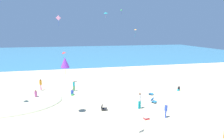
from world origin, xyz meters
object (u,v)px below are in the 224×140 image
beach_chair_near_camera (103,108)px  kite_green (122,10)px  person_5 (179,89)px  kite_purple (65,62)px  kite_pink (58,18)px  person_6 (166,109)px  person_0 (72,93)px  person_4 (140,99)px  cooler_box (146,118)px  person_1 (74,85)px  kite_orange (135,30)px  beach_chair_far_left (153,100)px  beach_chair_far_right (150,93)px  person_7 (41,84)px  person_3 (36,95)px  kite_teal (106,13)px  kite_red (63,53)px

beach_chair_near_camera → kite_green: (9.34, 26.59, 12.52)m
person_5 → kite_purple: bearing=-24.9°
beach_chair_near_camera → kite_pink: kite_pink is taller
person_6 → kite_purple: 10.37m
person_0 → person_5: bearing=80.7°
person_5 → person_6: 9.26m
person_4 → cooler_box: bearing=-28.2°
person_1 → person_5: bearing=-110.0°
person_5 → kite_orange: bearing=-122.2°
beach_chair_near_camera → kite_pink: size_ratio=0.37×
beach_chair_far_left → kite_green: bearing=139.4°
beach_chair_near_camera → kite_orange: (9.28, 16.75, 7.93)m
cooler_box → person_1: bearing=121.9°
beach_chair_far_right → beach_chair_near_camera: 7.53m
beach_chair_far_left → person_5: 6.35m
person_0 → person_7: size_ratio=0.50×
cooler_box → kite_pink: bearing=110.6°
person_6 → person_3: bearing=-4.1°
beach_chair_far_right → kite_purple: bearing=-129.5°
person_3 → kite_purple: bearing=-175.4°
cooler_box → person_0: size_ratio=0.64×
kite_teal → person_1: bearing=-120.2°
kite_green → kite_orange: bearing=-90.3°
person_1 → kite_red: (-1.26, 4.44, 3.93)m
person_1 → person_0: bearing=161.5°
kite_orange → person_6: bearing=-101.2°
beach_chair_far_right → kite_pink: 21.73m
person_5 → kite_purple: kite_purple is taller
beach_chair_far_right → beach_chair_far_left: bearing=-75.2°
beach_chair_near_camera → kite_pink: bearing=110.7°
person_3 → kite_green: size_ratio=1.12×
person_4 → kite_green: kite_green is taller
person_4 → kite_red: 14.75m
kite_red → person_6: bearing=-57.2°
kite_purple → kite_orange: bearing=52.6°
person_1 → person_7: (-4.38, 1.32, 0.10)m
person_1 → person_7: bearing=65.1°
beach_chair_far_left → person_6: person_6 is taller
kite_green → kite_teal: size_ratio=1.26×
beach_chair_far_right → kite_pink: size_ratio=0.44×
person_7 → kite_red: (3.13, 3.12, 3.83)m
person_7 → kite_purple: bearing=-74.6°
kite_green → kite_orange: size_ratio=0.85×
beach_chair_far_left → kite_red: bearing=-170.6°
person_4 → person_6: size_ratio=1.27×
cooler_box → person_5: (7.74, 7.10, 0.14)m
kite_pink → person_7: bearing=-102.7°
person_7 → kite_teal: size_ratio=1.54×
kite_orange → person_3: bearing=-141.9°
kite_orange → person_4: bearing=-107.8°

